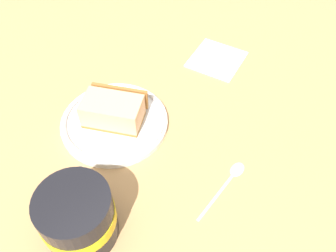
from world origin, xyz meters
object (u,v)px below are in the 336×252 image
(small_plate, at_px, (114,121))
(cake_slice, at_px, (113,110))
(teaspoon, at_px, (231,177))
(tea_mug, at_px, (78,216))
(folded_napkin, at_px, (217,59))

(small_plate, distance_m, cake_slice, 0.03)
(small_plate, height_order, teaspoon, small_plate)
(tea_mug, bearing_deg, teaspoon, 68.44)
(cake_slice, distance_m, tea_mug, 0.20)
(tea_mug, bearing_deg, folded_napkin, 106.41)
(teaspoon, height_order, folded_napkin, teaspoon)
(small_plate, bearing_deg, cake_slice, 124.30)
(folded_napkin, bearing_deg, small_plate, -90.87)
(folded_napkin, bearing_deg, cake_slice, -91.21)
(teaspoon, bearing_deg, tea_mug, -111.56)
(teaspoon, bearing_deg, cake_slice, -163.63)
(folded_napkin, bearing_deg, teaspoon, -43.77)
(cake_slice, bearing_deg, folded_napkin, 88.79)
(teaspoon, bearing_deg, small_plate, -162.97)
(small_plate, bearing_deg, folded_napkin, 89.13)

